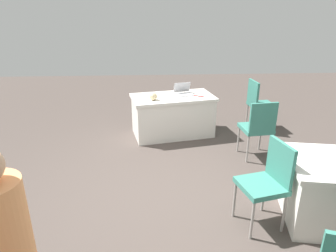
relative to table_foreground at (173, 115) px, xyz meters
The scene contains 8 objects.
ground_plane 2.13m from the table_foreground, 81.36° to the left, with size 14.40×14.40×0.00m, color #4C423D.
table_foreground is the anchor object (origin of this frame).
chair_near_front 1.67m from the table_foreground, behind, with size 0.48×0.48×0.96m.
chair_aisle 1.63m from the table_foreground, 140.33° to the left, with size 0.49×0.49×0.96m.
chair_back_row 2.72m from the table_foreground, 107.92° to the left, with size 0.53×0.53×0.97m.
laptop_silver 0.47m from the table_foreground, 153.67° to the right, with size 0.38×0.36×0.21m.
yarn_ball 0.60m from the table_foreground, 32.29° to the left, with size 0.13×0.13×0.13m, color beige.
scissors_red 0.60m from the table_foreground, behind, with size 0.18×0.04×0.01m, color red.
Camera 1 is at (0.07, 3.28, 2.31)m, focal length 33.12 mm.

